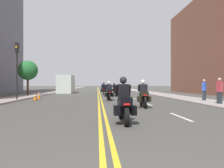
% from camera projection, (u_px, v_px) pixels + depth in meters
% --- Properties ---
extents(ground_plane, '(264.00, 264.00, 0.00)m').
position_uv_depth(ground_plane, '(98.00, 90.00, 48.87)').
color(ground_plane, '#454440').
extents(sidewalk_left, '(2.78, 144.00, 0.12)m').
position_uv_depth(sidewalk_left, '(63.00, 90.00, 48.34)').
color(sidewalk_left, gray).
rests_on(sidewalk_left, ground).
extents(sidewalk_right, '(2.78, 144.00, 0.12)m').
position_uv_depth(sidewalk_right, '(133.00, 90.00, 49.40)').
color(sidewalk_right, gray).
rests_on(sidewalk_right, ground).
extents(centreline_yellow_inner, '(0.12, 132.00, 0.01)m').
position_uv_depth(centreline_yellow_inner, '(98.00, 90.00, 48.86)').
color(centreline_yellow_inner, yellow).
rests_on(centreline_yellow_inner, ground).
extents(centreline_yellow_outer, '(0.12, 132.00, 0.01)m').
position_uv_depth(centreline_yellow_outer, '(99.00, 90.00, 48.87)').
color(centreline_yellow_outer, yellow).
rests_on(centreline_yellow_outer, ground).
extents(lane_dashes_white, '(0.14, 56.40, 0.01)m').
position_uv_depth(lane_dashes_white, '(123.00, 94.00, 30.13)').
color(lane_dashes_white, silver).
rests_on(lane_dashes_white, ground).
extents(building_right_1, '(9.33, 19.30, 14.07)m').
position_uv_depth(building_right_1, '(221.00, 47.00, 33.35)').
color(building_right_1, brown).
rests_on(building_right_1, ground).
extents(motorcycle_0, '(0.76, 2.20, 1.65)m').
position_uv_depth(motorcycle_0, '(124.00, 105.00, 7.74)').
color(motorcycle_0, black).
rests_on(motorcycle_0, ground).
extents(motorcycle_1, '(0.78, 2.20, 1.65)m').
position_uv_depth(motorcycle_1, '(143.00, 96.00, 12.94)').
color(motorcycle_1, black).
rests_on(motorcycle_1, ground).
extents(motorcycle_2, '(0.78, 2.16, 1.64)m').
position_uv_depth(motorcycle_2, '(109.00, 93.00, 18.62)').
color(motorcycle_2, black).
rests_on(motorcycle_2, ground).
extents(motorcycle_3, '(0.77, 2.26, 1.63)m').
position_uv_depth(motorcycle_3, '(124.00, 91.00, 23.50)').
color(motorcycle_3, black).
rests_on(motorcycle_3, ground).
extents(motorcycle_4, '(0.78, 2.17, 1.61)m').
position_uv_depth(motorcycle_4, '(104.00, 90.00, 28.52)').
color(motorcycle_4, black).
rests_on(motorcycle_4, ground).
extents(motorcycle_5, '(0.77, 2.17, 1.60)m').
position_uv_depth(motorcycle_5, '(114.00, 89.00, 34.36)').
color(motorcycle_5, black).
rests_on(motorcycle_5, ground).
extents(motorcycle_6, '(0.78, 2.27, 1.62)m').
position_uv_depth(motorcycle_6, '(103.00, 88.00, 39.11)').
color(motorcycle_6, black).
rests_on(motorcycle_6, ground).
extents(traffic_cone_0, '(0.33, 0.33, 0.72)m').
position_uv_depth(traffic_cone_0, '(39.00, 95.00, 19.75)').
color(traffic_cone_0, black).
rests_on(traffic_cone_0, ground).
extents(traffic_cone_1, '(0.34, 0.34, 0.67)m').
position_uv_depth(traffic_cone_1, '(35.00, 97.00, 17.99)').
color(traffic_cone_1, black).
rests_on(traffic_cone_1, ground).
extents(traffic_light_near, '(0.28, 0.38, 4.86)m').
position_uv_depth(traffic_light_near, '(17.00, 61.00, 18.19)').
color(traffic_light_near, black).
rests_on(traffic_light_near, ground).
extents(pedestrian_1, '(0.33, 0.41, 1.80)m').
position_uv_depth(pedestrian_1, '(220.00, 91.00, 14.09)').
color(pedestrian_1, '#262D32').
rests_on(pedestrian_1, ground).
extents(pedestrian_2, '(0.41, 0.41, 1.77)m').
position_uv_depth(pedestrian_2, '(204.00, 90.00, 17.01)').
color(pedestrian_2, '#272E35').
rests_on(pedestrian_2, ground).
extents(street_tree_0, '(2.30, 2.30, 4.17)m').
position_uv_depth(street_tree_0, '(28.00, 70.00, 25.53)').
color(street_tree_0, '#4D3624').
rests_on(street_tree_0, ground).
extents(parked_truck, '(2.20, 6.50, 2.80)m').
position_uv_depth(parked_truck, '(67.00, 85.00, 34.72)').
color(parked_truck, silver).
rests_on(parked_truck, ground).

